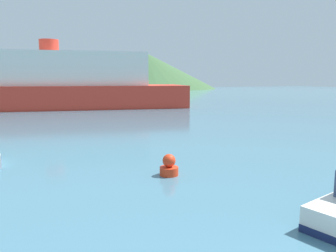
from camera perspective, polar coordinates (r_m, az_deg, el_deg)
name	(u,v)px	position (r m, az deg, el deg)	size (l,w,h in m)	color
ferry_distant	(51,84)	(44.96, -19.72, 6.93)	(35.63, 16.27, 8.62)	red
buoy_marker	(169,167)	(12.92, 0.18, -7.07)	(0.74, 0.74, 0.85)	red
hill_east	(49,73)	(116.65, -19.98, 8.70)	(49.54, 49.54, 11.21)	#38563D
hill_far_east	(145,71)	(125.08, -3.97, 9.60)	(52.89, 52.89, 13.35)	#3D6038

